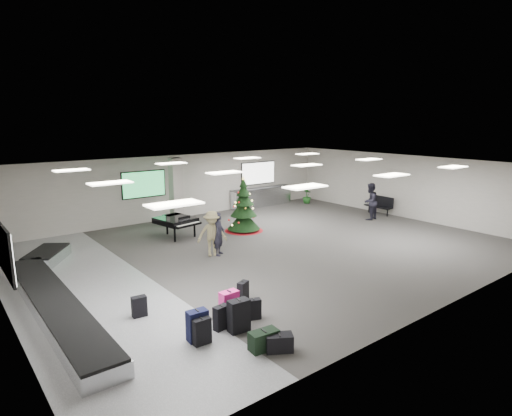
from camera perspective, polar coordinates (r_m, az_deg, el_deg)
ground at (r=16.79m, az=1.62°, el=-5.43°), size 18.00×18.00×0.00m
room_envelope at (r=16.53m, az=-0.83°, el=2.61°), size 18.02×14.02×3.21m
baggage_carousel at (r=13.36m, az=-25.47°, el=-10.25°), size 2.28×9.71×0.43m
service_counter at (r=24.75m, az=0.75°, el=1.50°), size 4.05×0.65×1.08m
suitcase_0 at (r=10.45m, az=-2.31°, el=-14.16°), size 0.53×0.32×0.81m
suitcase_1 at (r=10.61m, az=-4.67°, el=-14.35°), size 0.41×0.26×0.62m
pink_suitcase at (r=11.05m, az=-3.60°, el=-12.81°), size 0.48×0.28×0.76m
suitcase_3 at (r=12.15m, az=-1.74°, el=-10.97°), size 0.41×0.32×0.55m
navy_suitcase at (r=10.17m, az=-7.82°, el=-15.24°), size 0.49×0.31×0.74m
suitcase_5 at (r=10.04m, az=-7.27°, el=-15.97°), size 0.42×0.24×0.63m
green_duffel at (r=9.80m, az=1.04°, el=-17.21°), size 0.68×0.39×0.46m
suitcase_7 at (r=11.09m, az=-0.32°, el=-13.31°), size 0.41×0.30×0.54m
suitcase_8 at (r=11.59m, az=-15.30°, el=-12.56°), size 0.39×0.25×0.56m
black_duffel at (r=9.77m, az=3.12°, el=-17.48°), size 0.67×0.58×0.40m
christmas_tree at (r=19.23m, az=-1.66°, el=-0.56°), size 1.75×1.75×2.50m
grand_piano at (r=18.55m, az=-10.58°, el=-1.70°), size 1.60×1.93×0.99m
bench at (r=23.58m, az=16.15°, el=0.51°), size 0.60×1.55×0.97m
traveler_a at (r=15.87m, az=-4.97°, el=-3.46°), size 0.69×0.68×1.61m
traveler_b at (r=15.80m, az=-5.89°, el=-3.40°), size 1.25×1.00×1.69m
traveler_bench at (r=22.08m, az=14.96°, el=0.84°), size 1.01×0.84×1.86m
potted_plant_left at (r=23.42m, az=-1.78°, el=0.50°), size 0.55×0.53×0.77m
potted_plant_right at (r=25.79m, az=6.79°, el=1.61°), size 0.59×0.59×0.89m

